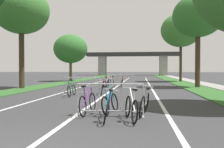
{
  "coord_description": "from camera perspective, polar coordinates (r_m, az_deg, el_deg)",
  "views": [
    {
      "loc": [
        2.07,
        -3.28,
        1.48
      ],
      "look_at": [
        -0.34,
        16.82,
        1.12
      ],
      "focal_mm": 38.11,
      "sensor_mm": 36.0,
      "label": 1
    }
  ],
  "objects": [
    {
      "name": "tree_left_pine_near",
      "position": [
        30.79,
        -9.91,
        5.95
      ],
      "size": [
        4.27,
        4.27,
        5.96
      ],
      "color": "brown",
      "rests_on": "ground"
    },
    {
      "name": "bicycle_silver_6",
      "position": [
        7.87,
        7.85,
        -7.0
      ],
      "size": [
        0.5,
        1.77,
        1.04
      ],
      "rotation": [
        0.0,
        0.0,
        2.98
      ],
      "color": "black",
      "rests_on": "ground"
    },
    {
      "name": "bicycle_purple_10",
      "position": [
        8.04,
        -5.83,
        -6.85
      ],
      "size": [
        0.45,
        1.74,
        0.97
      ],
      "rotation": [
        0.0,
        0.0,
        -0.09
      ],
      "color": "black",
      "rests_on": "ground"
    },
    {
      "name": "bicycle_yellow_7",
      "position": [
        20.17,
        -1.14,
        -2.12
      ],
      "size": [
        0.59,
        1.67,
        0.99
      ],
      "rotation": [
        0.0,
        0.0,
        -0.25
      ],
      "color": "black",
      "rests_on": "ground"
    },
    {
      "name": "lane_stripe_center",
      "position": [
        23.71,
        1.83,
        -2.54
      ],
      "size": [
        0.14,
        40.59,
        0.01
      ],
      "primitive_type": "cube",
      "color": "silver",
      "rests_on": "ground"
    },
    {
      "name": "bicycle_orange_2",
      "position": [
        20.23,
        2.33,
        -2.14
      ],
      "size": [
        0.6,
        1.67,
        0.99
      ],
      "rotation": [
        0.0,
        0.0,
        3.27
      ],
      "color": "black",
      "rests_on": "ground"
    },
    {
      "name": "bicycle_teal_3",
      "position": [
        8.12,
        -0.47,
        -6.9
      ],
      "size": [
        0.51,
        1.61,
        0.95
      ],
      "rotation": [
        0.0,
        0.0,
        -0.2
      ],
      "color": "black",
      "rests_on": "ground"
    },
    {
      "name": "tree_right_oak_mid",
      "position": [
        30.63,
        16.18,
        10.03
      ],
      "size": [
        4.83,
        4.83,
        8.37
      ],
      "color": "#3D2D1E",
      "rests_on": "ground"
    },
    {
      "name": "crowd_barrier_second",
      "position": [
        13.94,
        -7.34,
        -2.95
      ],
      "size": [
        2.13,
        0.48,
        1.05
      ],
      "rotation": [
        0.0,
        0.0,
        0.02
      ],
      "color": "#ADADB2",
      "rests_on": "ground"
    },
    {
      "name": "lane_stripe_left_lane",
      "position": [
        24.14,
        -5.17,
        -2.48
      ],
      "size": [
        0.14,
        40.59,
        0.01
      ],
      "primitive_type": "cube",
      "color": "silver",
      "rests_on": "ground"
    },
    {
      "name": "grass_verge_left",
      "position": [
        33.14,
        -8.15,
        -1.5
      ],
      "size": [
        2.28,
        70.16,
        0.05
      ],
      "primitive_type": "cube",
      "color": "#2D5B26",
      "rests_on": "ground"
    },
    {
      "name": "crowd_barrier_third",
      "position": [
        19.63,
        2.34,
        -1.79
      ],
      "size": [
        2.14,
        0.55,
        1.05
      ],
      "rotation": [
        0.0,
        0.0,
        0.05
      ],
      "color": "#ADADB2",
      "rests_on": "ground"
    },
    {
      "name": "overpass_bridge",
      "position": [
        61.36,
        4.92,
        3.63
      ],
      "size": [
        23.73,
        3.06,
        5.93
      ],
      "color": "#2D2D30",
      "rests_on": "ground"
    },
    {
      "name": "lane_stripe_right_lane",
      "position": [
        23.63,
        8.98,
        -2.57
      ],
      "size": [
        0.14,
        40.59,
        0.01
      ],
      "primitive_type": "cube",
      "color": "silver",
      "rests_on": "ground"
    },
    {
      "name": "grass_verge_right",
      "position": [
        32.32,
        14.73,
        -1.59
      ],
      "size": [
        2.28,
        70.16,
        0.05
      ],
      "primitive_type": "cube",
      "color": "#2D5B26",
      "rests_on": "ground"
    },
    {
      "name": "sidewalk_path_right",
      "position": [
        32.66,
        18.27,
        -1.55
      ],
      "size": [
        1.79,
        70.16,
        0.08
      ],
      "primitive_type": "cube",
      "color": "gray",
      "rests_on": "ground"
    },
    {
      "name": "bicycle_blue_8",
      "position": [
        6.98,
        -1.1,
        -8.11
      ],
      "size": [
        0.5,
        1.72,
        0.95
      ],
      "rotation": [
        0.0,
        0.0,
        0.09
      ],
      "color": "black",
      "rests_on": "ground"
    },
    {
      "name": "tree_left_maple_mid",
      "position": [
        20.34,
        -20.93,
        13.97
      ],
      "size": [
        4.31,
        4.31,
        7.93
      ],
      "color": "#3D2D1E",
      "rests_on": "ground"
    },
    {
      "name": "crowd_barrier_nearest",
      "position": [
        7.54,
        -0.45,
        -6.32
      ],
      "size": [
        2.14,
        0.53,
        1.05
      ],
      "rotation": [
        0.0,
        0.0,
        0.04
      ],
      "color": "#ADADB2",
      "rests_on": "ground"
    },
    {
      "name": "tree_right_oak_near",
      "position": [
        21.33,
        19.92,
        12.87
      ],
      "size": [
        4.13,
        4.13,
        7.68
      ],
      "color": "#3D2D1E",
      "rests_on": "ground"
    },
    {
      "name": "bicycle_purple_0",
      "position": [
        19.39,
        -1.38,
        -2.27
      ],
      "size": [
        0.56,
        1.76,
        0.91
      ],
      "rotation": [
        0.0,
        0.0,
        -0.1
      ],
      "color": "black",
      "rests_on": "ground"
    },
    {
      "name": "bicycle_black_1",
      "position": [
        20.26,
        0.4,
        -2.09
      ],
      "size": [
        0.56,
        1.66,
        0.99
      ],
      "rotation": [
        0.0,
        0.0,
        0.12
      ],
      "color": "black",
      "rests_on": "ground"
    },
    {
      "name": "bicycle_red_4",
      "position": [
        14.21,
        -2.35,
        -3.44
      ],
      "size": [
        0.56,
        1.75,
        0.92
      ],
      "rotation": [
        0.0,
        0.0,
        3.28
      ],
      "color": "black",
      "rests_on": "ground"
    },
    {
      "name": "bicycle_green_9",
      "position": [
        13.53,
        -9.7,
        -3.75
      ],
      "size": [
        0.43,
        1.68,
        0.91
      ],
      "rotation": [
        0.0,
        0.0,
        3.17
      ],
      "color": "black",
      "rests_on": "ground"
    },
    {
      "name": "bicycle_white_5",
      "position": [
        7.04,
        4.64,
        -8.05
      ],
      "size": [
        0.53,
        1.64,
        0.95
      ],
      "rotation": [
        0.0,
        0.0,
        0.24
      ],
      "color": "black",
      "rests_on": "ground"
    }
  ]
}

